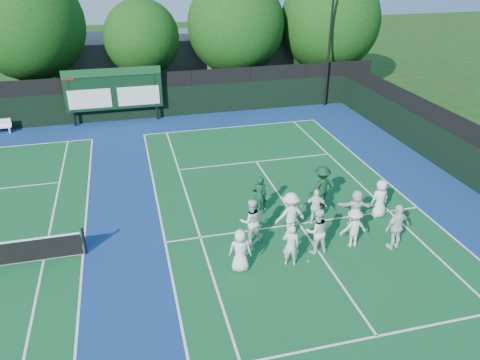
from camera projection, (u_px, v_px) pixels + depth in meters
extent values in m
plane|color=#163B10|center=(308.00, 237.00, 18.33)|extent=(120.00, 120.00, 0.00)
cube|color=navy|center=(152.00, 244.00, 17.88)|extent=(34.00, 32.00, 0.01)
cube|color=#105126|center=(299.00, 224.00, 19.19)|extent=(10.97, 23.77, 0.00)
cube|color=white|center=(232.00, 127.00, 29.50)|extent=(10.97, 0.08, 0.00)
cube|color=white|center=(165.00, 242.00, 17.98)|extent=(0.08, 23.77, 0.00)
cube|color=white|center=(417.00, 207.00, 20.40)|extent=(0.08, 23.77, 0.00)
cube|color=white|center=(200.00, 237.00, 18.29)|extent=(0.08, 23.77, 0.00)
cube|color=white|center=(389.00, 211.00, 20.10)|extent=(0.08, 23.77, 0.00)
cube|color=white|center=(377.00, 336.00, 13.64)|extent=(8.23, 0.08, 0.00)
cube|color=white|center=(256.00, 162.00, 24.74)|extent=(8.23, 0.08, 0.00)
cube|color=white|center=(299.00, 224.00, 19.19)|extent=(0.08, 12.80, 0.00)
cube|color=white|center=(83.00, 254.00, 17.32)|extent=(0.08, 23.77, 0.00)
cube|color=white|center=(44.00, 259.00, 17.01)|extent=(0.08, 23.77, 0.00)
cube|color=black|center=(131.00, 105.00, 30.44)|extent=(34.00, 0.08, 2.00)
cube|color=black|center=(129.00, 82.00, 29.77)|extent=(34.00, 0.05, 1.00)
cylinder|color=black|center=(71.00, 99.00, 28.96)|extent=(0.16, 0.16, 3.50)
cylinder|color=black|center=(156.00, 93.00, 30.11)|extent=(0.16, 0.16, 3.50)
cube|color=black|center=(114.00, 89.00, 29.33)|extent=(6.00, 0.15, 2.60)
cube|color=#134420|center=(111.00, 72.00, 28.76)|extent=(6.00, 0.05, 0.50)
cube|color=white|center=(90.00, 99.00, 29.14)|extent=(2.60, 0.04, 1.20)
cube|color=white|center=(139.00, 96.00, 29.80)|extent=(2.60, 0.04, 1.20)
cube|color=maroon|center=(67.00, 76.00, 28.23)|extent=(0.70, 0.04, 0.50)
cube|color=#57565B|center=(176.00, 60.00, 37.81)|extent=(18.00, 6.00, 4.00)
cylinder|color=black|center=(330.00, 33.00, 31.37)|extent=(0.16, 0.16, 10.00)
cylinder|color=black|center=(84.00, 241.00, 17.10)|extent=(0.10, 0.10, 1.10)
cube|color=white|center=(10.00, 130.00, 28.56)|extent=(0.06, 0.32, 0.37)
cylinder|color=black|center=(40.00, 89.00, 31.94)|extent=(0.44, 0.44, 3.04)
sphere|color=#0E390D|center=(28.00, 24.00, 30.06)|extent=(7.19, 7.19, 7.19)
sphere|color=#0E390D|center=(40.00, 35.00, 30.77)|extent=(5.03, 5.03, 5.03)
cylinder|color=black|center=(146.00, 85.00, 33.59)|extent=(0.44, 0.44, 2.68)
sphere|color=#0E390D|center=(142.00, 38.00, 32.12)|extent=(5.17, 5.17, 5.17)
sphere|color=#0E390D|center=(151.00, 44.00, 32.75)|extent=(3.62, 3.62, 3.62)
cylinder|color=black|center=(236.00, 79.00, 35.08)|extent=(0.44, 0.44, 2.58)
sphere|color=#0E390D|center=(236.00, 25.00, 33.34)|extent=(6.93, 6.93, 6.93)
sphere|color=#0E390D|center=(243.00, 34.00, 34.04)|extent=(4.85, 4.85, 4.85)
cylinder|color=black|center=(325.00, 75.00, 36.71)|extent=(0.44, 0.44, 2.42)
sphere|color=#0E390D|center=(330.00, 21.00, 34.92)|extent=(7.46, 7.46, 7.46)
sphere|color=#0E390D|center=(334.00, 31.00, 35.65)|extent=(5.22, 5.22, 5.22)
sphere|color=#C4C917|center=(308.00, 261.00, 16.88)|extent=(0.07, 0.07, 0.07)
sphere|color=#C4C917|center=(288.00, 210.00, 20.16)|extent=(0.07, 0.07, 0.07)
sphere|color=#C4C917|center=(244.00, 244.00, 17.86)|extent=(0.07, 0.07, 0.07)
sphere|color=#C4C917|center=(301.00, 206.00, 20.46)|extent=(0.07, 0.07, 0.07)
sphere|color=#C4C917|center=(321.00, 207.00, 20.42)|extent=(0.07, 0.07, 0.07)
imported|color=white|center=(240.00, 250.00, 16.14)|extent=(0.89, 0.70, 1.62)
imported|color=silver|center=(291.00, 245.00, 16.41)|extent=(0.69, 0.56, 1.64)
imported|color=white|center=(317.00, 231.00, 17.07)|extent=(0.91, 0.72, 1.81)
imported|color=silver|center=(354.00, 228.00, 17.47)|extent=(1.04, 0.62, 1.58)
imported|color=silver|center=(397.00, 227.00, 17.30)|extent=(1.15, 0.69, 1.84)
imported|color=silver|center=(251.00, 221.00, 17.70)|extent=(0.89, 0.70, 1.81)
imported|color=white|center=(290.00, 214.00, 18.10)|extent=(1.24, 0.77, 1.84)
imported|color=white|center=(316.00, 207.00, 18.91)|extent=(0.98, 0.68, 1.55)
imported|color=silver|center=(356.00, 208.00, 18.82)|extent=(1.53, 0.87, 1.57)
imported|color=white|center=(380.00, 199.00, 19.41)|extent=(0.87, 0.63, 1.66)
imported|color=#103A23|center=(259.00, 195.00, 19.57)|extent=(0.68, 0.49, 1.76)
imported|color=#0E351D|center=(322.00, 187.00, 20.09)|extent=(1.38, 1.00, 1.92)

